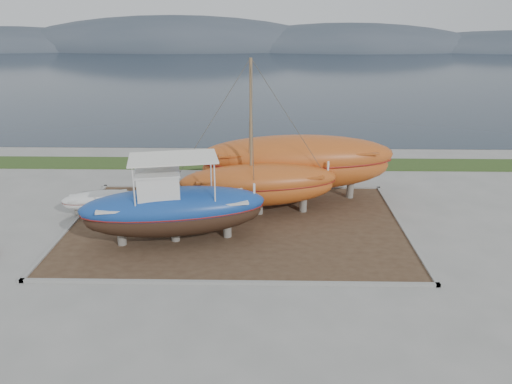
# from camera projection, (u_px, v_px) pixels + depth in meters

# --- Properties ---
(ground) EXTENTS (140.00, 140.00, 0.00)m
(ground) POSITION_uv_depth(u_px,v_px,m) (231.00, 261.00, 23.76)
(ground) COLOR gray
(ground) RESTS_ON ground
(dirt_patch) EXTENTS (18.00, 12.00, 0.06)m
(dirt_patch) POSITION_uv_depth(u_px,v_px,m) (236.00, 226.00, 27.49)
(dirt_patch) COLOR #422D1E
(dirt_patch) RESTS_ON ground
(curb_frame) EXTENTS (18.60, 12.60, 0.15)m
(curb_frame) POSITION_uv_depth(u_px,v_px,m) (236.00, 225.00, 27.48)
(curb_frame) COLOR gray
(curb_frame) RESTS_ON ground
(grass_strip) EXTENTS (44.00, 3.00, 0.08)m
(grass_strip) POSITION_uv_depth(u_px,v_px,m) (245.00, 164.00, 38.25)
(grass_strip) COLOR #284219
(grass_strip) RESTS_ON ground
(sea) EXTENTS (260.00, 100.00, 0.04)m
(sea) POSITION_uv_depth(u_px,v_px,m) (257.00, 73.00, 89.29)
(sea) COLOR #1A2634
(sea) RESTS_ON ground
(mountain_ridge) EXTENTS (200.00, 36.00, 20.00)m
(mountain_ridge) POSITION_uv_depth(u_px,v_px,m) (261.00, 49.00, 140.78)
(mountain_ridge) COLOR #333D49
(mountain_ridge) RESTS_ON ground
(blue_caique) EXTENTS (9.68, 4.65, 4.47)m
(blue_caique) POSITION_uv_depth(u_px,v_px,m) (173.00, 200.00, 24.94)
(blue_caique) COLOR #184397
(blue_caique) RESTS_ON dirt_patch
(white_dinghy) EXTENTS (4.39, 2.72, 1.24)m
(white_dinghy) POSITION_uv_depth(u_px,v_px,m) (99.00, 202.00, 29.02)
(white_dinghy) COLOR silver
(white_dinghy) RESTS_ON dirt_patch
(orange_sailboat) EXTENTS (9.34, 4.01, 8.82)m
(orange_sailboat) POSITION_uv_depth(u_px,v_px,m) (259.00, 140.00, 27.51)
(orange_sailboat) COLOR #A94C1A
(orange_sailboat) RESTS_ON dirt_patch
(orange_bare_hull) EXTENTS (12.19, 4.51, 3.92)m
(orange_bare_hull) POSITION_uv_depth(u_px,v_px,m) (296.00, 169.00, 30.62)
(orange_bare_hull) COLOR #A94C1A
(orange_bare_hull) RESTS_ON dirt_patch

